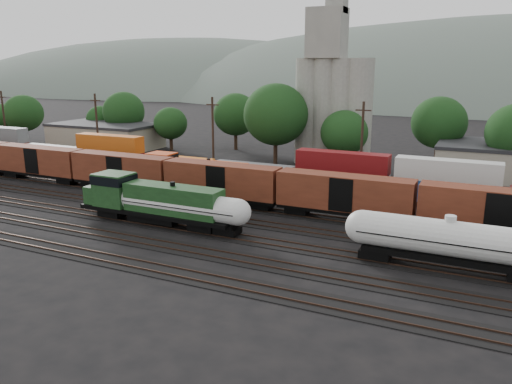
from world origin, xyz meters
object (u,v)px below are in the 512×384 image
at_px(green_locomotive, 148,199).
at_px(grain_silo, 332,99).
at_px(tank_car_a, 182,206).
at_px(orange_locomotive, 189,171).

height_order(green_locomotive, grain_silo, grain_silo).
distance_m(tank_car_a, orange_locomotive, 17.33).
bearing_deg(grain_silo, orange_locomotive, -115.12).
bearing_deg(green_locomotive, orange_locomotive, 106.23).
bearing_deg(grain_silo, tank_car_a, -94.91).
bearing_deg(orange_locomotive, grain_silo, 64.88).
xyz_separation_m(orange_locomotive, grain_silo, (12.19, 26.00, 8.66)).
xyz_separation_m(green_locomotive, orange_locomotive, (-4.37, 15.00, -0.19)).
height_order(green_locomotive, tank_car_a, green_locomotive).
xyz_separation_m(green_locomotive, grain_silo, (7.83, 41.00, 8.47)).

